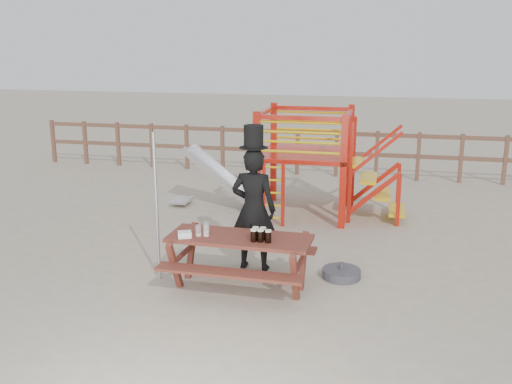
% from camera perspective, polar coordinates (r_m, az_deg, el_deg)
% --- Properties ---
extents(ground, '(60.00, 60.00, 0.00)m').
position_cam_1_polar(ground, '(8.18, -0.26, -9.08)').
color(ground, tan).
rests_on(ground, ground).
extents(back_fence, '(15.09, 0.09, 1.20)m').
position_cam_1_polar(back_fence, '(14.61, 6.10, 4.49)').
color(back_fence, brown).
rests_on(back_fence, ground).
extents(playground_fort, '(4.71, 1.84, 2.10)m').
position_cam_1_polar(playground_fort, '(11.20, 4.59, 3.18)').
color(playground_fort, '#B9190C').
rests_on(playground_fort, ground).
extents(picnic_table, '(1.97, 1.38, 0.75)m').
position_cam_1_polar(picnic_table, '(7.85, -1.64, -6.39)').
color(picnic_table, brown).
rests_on(picnic_table, ground).
extents(man_with_hat, '(0.69, 0.47, 2.17)m').
position_cam_1_polar(man_with_hat, '(8.38, -0.24, -1.42)').
color(man_with_hat, black).
rests_on(man_with_hat, ground).
extents(metal_pole, '(0.05, 0.05, 2.13)m').
position_cam_1_polar(metal_pole, '(8.10, -9.92, -1.54)').
color(metal_pole, '#B2B2B7').
rests_on(metal_pole, ground).
extents(parasol_base, '(0.56, 0.56, 0.24)m').
position_cam_1_polar(parasol_base, '(8.42, 8.53, -8.05)').
color(parasol_base, '#3D3D43').
rests_on(parasol_base, ground).
extents(paper_bag, '(0.22, 0.20, 0.08)m').
position_cam_1_polar(paper_bag, '(7.76, -7.15, -4.24)').
color(paper_bag, white).
rests_on(paper_bag, picnic_table).
extents(stout_pints, '(0.28, 0.19, 0.17)m').
position_cam_1_polar(stout_pints, '(7.55, 0.42, -4.30)').
color(stout_pints, black).
rests_on(stout_pints, picnic_table).
extents(empty_glasses, '(0.19, 0.22, 0.15)m').
position_cam_1_polar(empty_glasses, '(7.82, -5.26, -3.81)').
color(empty_glasses, silver).
rests_on(empty_glasses, picnic_table).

